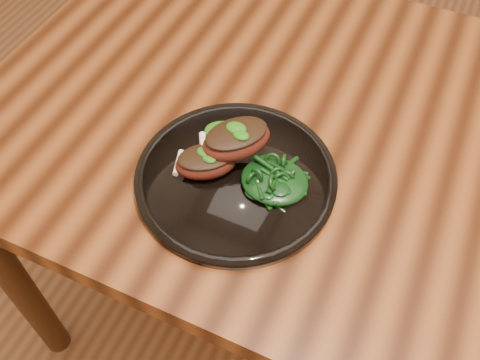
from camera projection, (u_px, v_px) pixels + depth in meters
name	position (u px, v px, depth m)	size (l,w,h in m)	color
desk	(436.00, 195.00, 0.90)	(1.60, 0.80, 0.75)	black
plate	(236.00, 177.00, 0.80)	(0.30, 0.30, 0.02)	black
lamb_chop_front	(206.00, 161.00, 0.79)	(0.11, 0.10, 0.04)	#49160E
lamb_chop_back	(236.00, 139.00, 0.79)	(0.12, 0.13, 0.05)	#49160E
herb_smear	(231.00, 136.00, 0.84)	(0.09, 0.06, 0.01)	#114807
greens_heap	(275.00, 178.00, 0.77)	(0.10, 0.09, 0.04)	black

